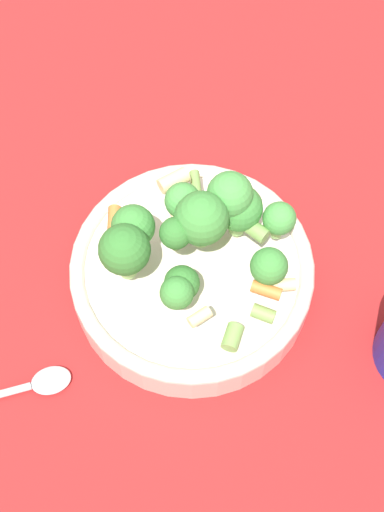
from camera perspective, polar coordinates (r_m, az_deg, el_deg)
ground_plane at (r=0.69m, az=0.00°, el=-2.31°), size 3.00×3.00×0.00m
bowl at (r=0.66m, az=0.00°, el=-1.40°), size 0.22×0.22×0.05m
pasta_salad at (r=0.61m, az=0.35°, el=2.17°), size 0.14×0.19×0.08m
spoon at (r=0.66m, az=-14.10°, el=-10.40°), size 0.14×0.12×0.01m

